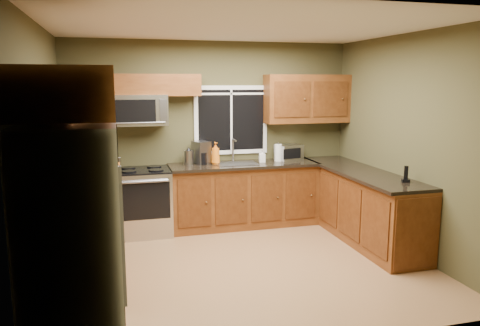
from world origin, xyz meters
name	(u,v)px	position (x,y,z in m)	size (l,w,h in m)	color
floor	(244,265)	(0.00, 0.00, 0.00)	(4.20, 4.20, 0.00)	#946941
ceiling	(244,26)	(0.00, 0.00, 2.70)	(4.20, 4.20, 0.00)	white
back_wall	(211,134)	(0.00, 1.80, 1.35)	(4.20, 4.20, 0.00)	#433F24
front_wall	(308,184)	(0.00, -1.80, 1.35)	(4.20, 4.20, 0.00)	#433F24
left_wall	(43,159)	(-2.10, 0.00, 1.35)	(3.60, 3.60, 0.00)	#433F24
right_wall	(407,144)	(2.10, 0.00, 1.35)	(3.60, 3.60, 0.00)	#433F24
window	(231,120)	(0.30, 1.78, 1.55)	(1.12, 0.03, 1.02)	white
base_cabinets_left	(82,228)	(-1.80, 0.48, 0.45)	(0.60, 2.65, 0.90)	brown
countertop_left	(82,188)	(-1.78, 0.48, 0.92)	(0.65, 2.65, 0.04)	black
base_cabinets_back	(244,196)	(0.42, 1.50, 0.45)	(2.17, 0.60, 0.90)	brown
countertop_back	(244,165)	(0.42, 1.48, 0.92)	(2.17, 0.65, 0.04)	black
base_cabinets_peninsula	(360,206)	(1.80, 0.54, 0.45)	(0.60, 2.52, 0.90)	brown
countertop_peninsula	(360,172)	(1.78, 0.55, 0.92)	(0.65, 2.50, 0.04)	black
upper_cabinets_left	(62,105)	(-1.94, 0.48, 1.86)	(0.33, 2.65, 0.72)	brown
upper_cabinets_back_left	(153,85)	(-0.85, 1.64, 2.07)	(1.30, 0.33, 0.30)	brown
upper_cabinets_back_right	(307,99)	(1.45, 1.64, 1.86)	(1.30, 0.33, 0.72)	brown
upper_cabinet_over_fridge	(64,93)	(-1.74, -1.30, 2.03)	(0.72, 0.90, 0.38)	brown
refrigerator	(73,240)	(-1.74, -1.30, 0.90)	(0.74, 0.90, 1.80)	#B7B7BC
range	(143,201)	(-1.05, 1.47, 0.47)	(0.76, 0.69, 0.94)	#B7B7BC
microwave	(139,110)	(-1.05, 1.61, 1.73)	(0.76, 0.41, 0.42)	#B7B7BC
sink	(236,163)	(0.30, 1.49, 0.95)	(0.60, 0.42, 0.36)	slate
toaster_oven	(289,152)	(1.16, 1.62, 1.06)	(0.43, 0.37, 0.23)	#B7B7BC
coffee_maker	(202,153)	(-0.19, 1.61, 1.09)	(0.27, 0.31, 0.33)	slate
kettle	(189,157)	(-0.38, 1.58, 1.06)	(0.18, 0.18, 0.25)	#B7B7BC
paper_towel_roll	(278,153)	(0.96, 1.54, 1.07)	(0.12, 0.12, 0.28)	white
soap_bottle_a	(216,153)	(0.00, 1.53, 1.10)	(0.12, 0.12, 0.32)	orange
soap_bottle_b	(262,156)	(0.70, 1.50, 1.03)	(0.09, 0.09, 0.19)	white
cordless_phone	(406,177)	(1.92, -0.27, 1.00)	(0.12, 0.12, 0.20)	black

